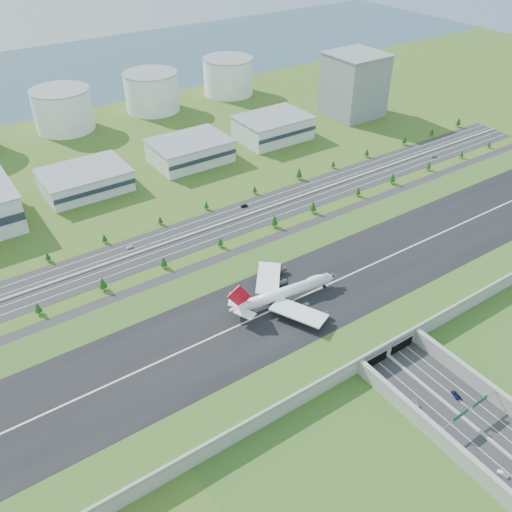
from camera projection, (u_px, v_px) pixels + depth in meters
ground at (320, 300)px, 289.79m from camera, size 1200.00×1200.00×0.00m
airfield_deck at (320, 294)px, 287.35m from camera, size 520.00×100.00×9.20m
underpass_road at (477, 423)px, 220.73m from camera, size 38.80×120.40×8.00m
sign_gantry_near at (470, 410)px, 221.64m from camera, size 38.70×0.70×9.80m
north_expressway at (227, 222)px, 353.85m from camera, size 560.00×36.00×0.12m
tree_row at (255, 209)px, 359.33m from camera, size 502.84×48.72×8.48m
hangar_mid_a at (85, 180)px, 386.15m from camera, size 58.00×42.00×15.00m
hangar_mid_b at (190, 151)px, 424.53m from camera, size 58.00×42.00×17.00m
hangar_mid_c at (273, 128)px, 460.62m from camera, size 58.00×42.00×19.00m
office_tower at (354, 85)px, 497.12m from camera, size 46.00×46.00×55.00m
fuel_tank_b at (63, 110)px, 472.78m from camera, size 50.00×50.00×35.00m
fuel_tank_c at (152, 92)px, 511.74m from camera, size 50.00×50.00×35.00m
fuel_tank_d at (228, 76)px, 550.70m from camera, size 50.00×50.00×35.00m
bay_water at (49, 74)px, 613.63m from camera, size 1200.00×260.00×0.06m
boeing_747 at (285, 292)px, 273.54m from camera, size 63.38×59.60×19.62m
car_0 at (416, 403)px, 232.31m from camera, size 2.93×4.69×1.49m
car_1 at (503, 474)px, 204.91m from camera, size 2.79×4.65×1.45m
car_2 at (456, 395)px, 236.01m from camera, size 3.50×5.44×1.40m
car_5 at (244, 206)px, 369.82m from camera, size 4.94×2.03×1.59m
car_6 at (434, 156)px, 434.31m from camera, size 5.83×4.07×1.48m
car_7 at (129, 247)px, 328.93m from camera, size 4.59×2.05×1.31m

